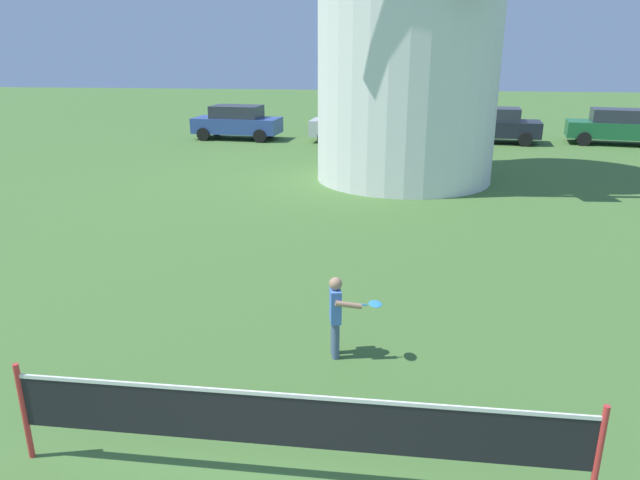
# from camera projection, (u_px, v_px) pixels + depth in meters

# --- Properties ---
(tennis_net) EXTENTS (5.65, 0.06, 1.10)m
(tennis_net) POSITION_uv_depth(u_px,v_px,m) (294.00, 421.00, 5.54)
(tennis_net) COLOR red
(tennis_net) RESTS_ON ground_plane
(player_far) EXTENTS (0.75, 0.39, 1.17)m
(player_far) POSITION_uv_depth(u_px,v_px,m) (337.00, 312.00, 7.89)
(player_far) COLOR slate
(player_far) RESTS_ON ground_plane
(parked_car_blue) EXTENTS (4.17, 2.15, 1.56)m
(parked_car_blue) POSITION_uv_depth(u_px,v_px,m) (237.00, 122.00, 27.29)
(parked_car_blue) COLOR #334C99
(parked_car_blue) RESTS_ON ground_plane
(parked_car_silver) EXTENTS (4.55, 2.10, 1.56)m
(parked_car_silver) POSITION_uv_depth(u_px,v_px,m) (360.00, 124.00, 26.36)
(parked_car_silver) COLOR silver
(parked_car_silver) RESTS_ON ground_plane
(parked_car_black) EXTENTS (4.46, 2.28, 1.56)m
(parked_car_black) POSITION_uv_depth(u_px,v_px,m) (491.00, 125.00, 26.31)
(parked_car_black) COLOR #1E232D
(parked_car_black) RESTS_ON ground_plane
(parked_car_green) EXTENTS (4.68, 2.49, 1.56)m
(parked_car_green) POSITION_uv_depth(u_px,v_px,m) (620.00, 126.00, 25.70)
(parked_car_green) COLOR #1E6638
(parked_car_green) RESTS_ON ground_plane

